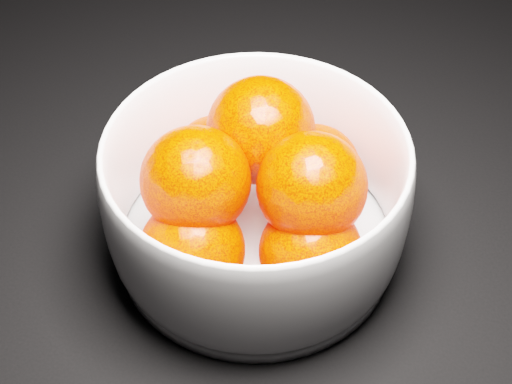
# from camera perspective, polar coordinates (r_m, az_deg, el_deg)

# --- Properties ---
(bowl) EXTENTS (0.22, 0.22, 0.11)m
(bowl) POSITION_cam_1_polar(r_m,az_deg,el_deg) (0.51, -0.00, -0.42)
(bowl) COLOR white
(bowl) RESTS_ON ground
(orange_pile) EXTENTS (0.16, 0.17, 0.11)m
(orange_pile) POSITION_cam_1_polar(r_m,az_deg,el_deg) (0.50, 0.17, 0.42)
(orange_pile) COLOR #FF2400
(orange_pile) RESTS_ON bowl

